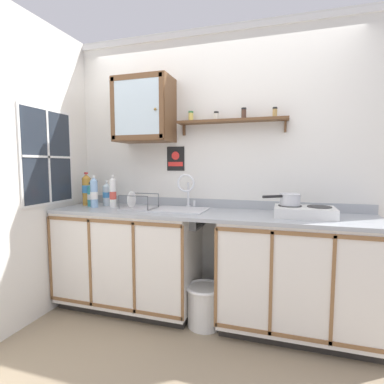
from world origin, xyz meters
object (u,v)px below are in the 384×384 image
object	(u,v)px
hot_plate_stove	(304,212)
trash_bin	(205,304)
bottle_water_blue_1	(94,193)
bottle_detergent_teal_2	(91,195)
bottle_water_clear_4	(107,194)
dish_rack	(138,206)
bottle_opaque_white_0	(113,193)
bottle_juice_amber_3	(87,189)
sink	(180,213)
saucepan	(290,199)
warning_sign	(176,159)
wall_cabinet	(144,110)

from	to	relation	value
hot_plate_stove	trash_bin	world-z (taller)	hot_plate_stove
bottle_water_blue_1	bottle_detergent_teal_2	size ratio (longest dim) A/B	1.30
bottle_water_clear_4	bottle_water_blue_1	bearing A→B (deg)	-106.48
hot_plate_stove	dish_rack	bearing A→B (deg)	-179.39
bottle_opaque_white_0	bottle_water_clear_4	distance (m)	0.14
dish_rack	bottle_juice_amber_3	bearing A→B (deg)	171.47
bottle_opaque_white_0	sink	bearing A→B (deg)	0.98
hot_plate_stove	sink	bearing A→B (deg)	177.71
bottle_juice_amber_3	hot_plate_stove	bearing A→B (deg)	-2.17
sink	dish_rack	size ratio (longest dim) A/B	1.56
sink	bottle_opaque_white_0	xyz separation A→B (m)	(-0.69, -0.01, 0.16)
sink	bottle_water_blue_1	bearing A→B (deg)	-174.28
bottle_opaque_white_0	bottle_detergent_teal_2	xyz separation A→B (m)	(-0.25, -0.01, -0.03)
saucepan	dish_rack	xyz separation A→B (m)	(-1.34, -0.03, -0.11)
bottle_water_clear_4	warning_sign	world-z (taller)	warning_sign
sink	warning_sign	xyz separation A→B (m)	(-0.14, 0.26, 0.49)
sink	bottle_opaque_white_0	distance (m)	0.71
sink	bottle_water_clear_4	size ratio (longest dim) A/B	1.92
bottle_water_blue_1	dish_rack	world-z (taller)	bottle_water_blue_1
bottle_water_blue_1	wall_cabinet	distance (m)	0.93
bottle_detergent_teal_2	dish_rack	size ratio (longest dim) A/B	0.77
bottle_opaque_white_0	dish_rack	xyz separation A→B (m)	(0.29, -0.05, -0.12)
bottle_water_blue_1	bottle_juice_amber_3	size ratio (longest dim) A/B	0.93
bottle_opaque_white_0	wall_cabinet	size ratio (longest dim) A/B	0.52
hot_plate_stove	bottle_water_blue_1	size ratio (longest dim) A/B	1.47
saucepan	bottle_opaque_white_0	world-z (taller)	bottle_opaque_white_0
bottle_juice_amber_3	dish_rack	bearing A→B (deg)	-8.53
dish_rack	trash_bin	bearing A→B (deg)	-9.01
bottle_juice_amber_3	warning_sign	xyz separation A→B (m)	(0.89, 0.22, 0.31)
trash_bin	warning_sign	bearing A→B (deg)	134.25
sink	saucepan	xyz separation A→B (m)	(0.94, -0.02, 0.16)
saucepan	bottle_water_blue_1	xyz separation A→B (m)	(-1.79, -0.06, 0.00)
sink	dish_rack	bearing A→B (deg)	-171.73
hot_plate_stove	bottle_water_clear_4	distance (m)	1.86
bottle_detergent_teal_2	dish_rack	distance (m)	0.55
wall_cabinet	warning_sign	bearing A→B (deg)	30.80
sink	saucepan	bearing A→B (deg)	-1.42
hot_plate_stove	saucepan	size ratio (longest dim) A/B	1.56
warning_sign	trash_bin	size ratio (longest dim) A/B	0.67
dish_rack	trash_bin	xyz separation A→B (m)	(0.67, -0.11, -0.80)
bottle_opaque_white_0	bottle_juice_amber_3	size ratio (longest dim) A/B	0.93
saucepan	wall_cabinet	distance (m)	1.56
dish_rack	bottle_water_blue_1	bearing A→B (deg)	-176.52
saucepan	bottle_opaque_white_0	size ratio (longest dim) A/B	0.94
bottle_opaque_white_0	bottle_detergent_teal_2	bearing A→B (deg)	-176.93
saucepan	trash_bin	distance (m)	1.14
bottle_water_blue_1	trash_bin	xyz separation A→B (m)	(1.12, -0.08, -0.92)
bottle_opaque_white_0	bottle_detergent_teal_2	distance (m)	0.25
bottle_water_clear_4	trash_bin	world-z (taller)	bottle_water_clear_4
bottle_detergent_teal_2	warning_sign	world-z (taller)	warning_sign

